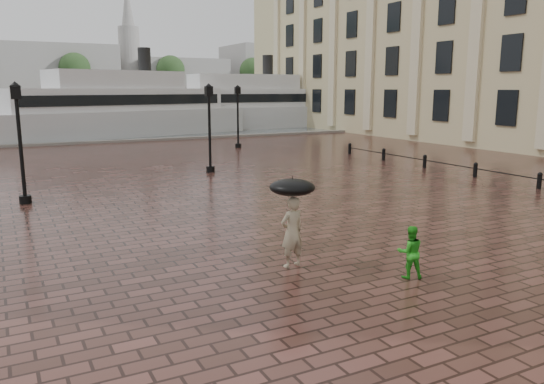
{
  "coord_description": "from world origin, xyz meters",
  "views": [
    {
      "loc": [
        -6.74,
        -11.75,
        4.29
      ],
      "look_at": [
        0.05,
        1.34,
        1.4
      ],
      "focal_mm": 35.0,
      "sensor_mm": 36.0,
      "label": 1
    }
  ],
  "objects_px": {
    "adult_pedestrian": "(292,232)",
    "child_pedestrian": "(410,252)",
    "ferry_far": "(244,106)",
    "ferry_near": "(118,110)",
    "street_lamps": "(107,126)"
  },
  "relations": [
    {
      "from": "street_lamps",
      "to": "ferry_near",
      "type": "distance_m",
      "value": 20.95
    },
    {
      "from": "street_lamps",
      "to": "ferry_near",
      "type": "relative_size",
      "value": 0.86
    },
    {
      "from": "ferry_far",
      "to": "ferry_near",
      "type": "bearing_deg",
      "value": -163.07
    },
    {
      "from": "street_lamps",
      "to": "adult_pedestrian",
      "type": "xyz_separation_m",
      "value": [
        0.9,
        -18.47,
        -1.45
      ]
    },
    {
      "from": "ferry_near",
      "to": "adult_pedestrian",
      "type": "bearing_deg",
      "value": -109.79
    },
    {
      "from": "child_pedestrian",
      "to": "ferry_near",
      "type": "bearing_deg",
      "value": -68.25
    },
    {
      "from": "adult_pedestrian",
      "to": "ferry_far",
      "type": "relative_size",
      "value": 0.07
    },
    {
      "from": "ferry_near",
      "to": "ferry_far",
      "type": "bearing_deg",
      "value": 1.64
    },
    {
      "from": "street_lamps",
      "to": "adult_pedestrian",
      "type": "height_order",
      "value": "street_lamps"
    },
    {
      "from": "adult_pedestrian",
      "to": "ferry_near",
      "type": "relative_size",
      "value": 0.07
    },
    {
      "from": "adult_pedestrian",
      "to": "child_pedestrian",
      "type": "relative_size",
      "value": 1.42
    },
    {
      "from": "street_lamps",
      "to": "ferry_near",
      "type": "height_order",
      "value": "ferry_near"
    },
    {
      "from": "street_lamps",
      "to": "ferry_far",
      "type": "xyz_separation_m",
      "value": [
        19.23,
        24.52,
        0.05
      ]
    },
    {
      "from": "child_pedestrian",
      "to": "ferry_near",
      "type": "height_order",
      "value": "ferry_near"
    },
    {
      "from": "street_lamps",
      "to": "child_pedestrian",
      "type": "relative_size",
      "value": 17.48
    }
  ]
}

